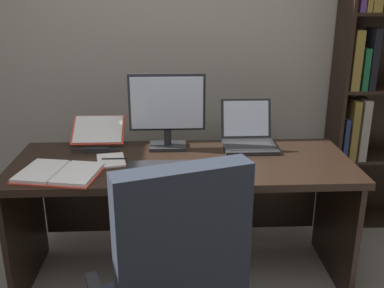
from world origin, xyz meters
The scene contains 11 objects.
wall_back centered at (0.00, 1.92, 1.36)m, with size 5.65×0.12×2.73m, color #A89E8E.
desk centered at (0.10, 1.12, 0.56)m, with size 1.90×0.71×0.76m.
bookshelf centered at (1.52, 1.70, 0.97)m, with size 0.87×0.29×2.03m.
monitor centered at (0.01, 1.26, 0.98)m, with size 0.45×0.16×0.45m.
laptop centered at (0.51, 1.27, 0.81)m, with size 0.31×0.34×0.26m.
keyboard centered at (0.01, 0.91, 0.77)m, with size 0.42×0.15×0.02m, color #232326.
computer_mouse centered at (0.31, 0.91, 0.78)m, with size 0.06×0.10×0.04m, color #232326.
reading_stand_with_book centered at (-0.41, 1.32, 0.84)m, with size 0.32×0.26×0.16m.
open_binder centered at (-0.54, 0.86, 0.77)m, with size 0.46×0.38×0.02m.
notepad centered at (-0.30, 1.05, 0.76)m, with size 0.15×0.21×0.01m, color white.
pen centered at (-0.28, 1.05, 0.77)m, with size 0.01×0.01×0.14m, color black.
Camera 1 is at (0.04, -1.27, 1.65)m, focal length 41.32 mm.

